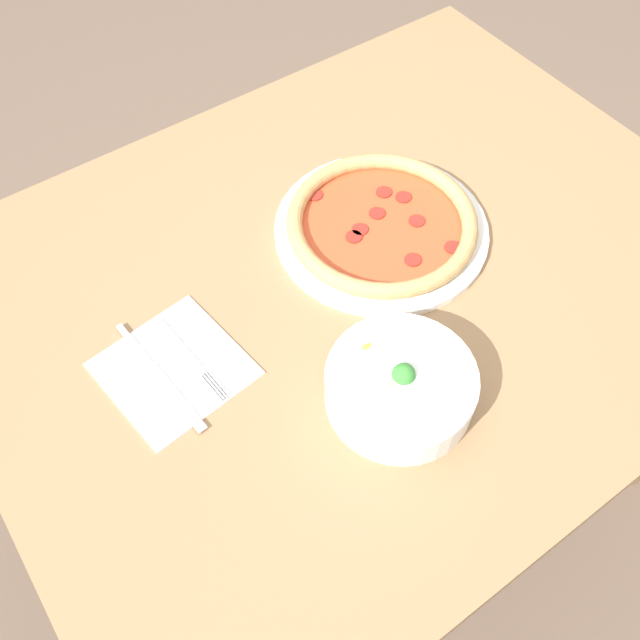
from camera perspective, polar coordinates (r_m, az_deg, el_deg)
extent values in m
plane|color=brown|center=(1.74, 2.16, -11.54)|extent=(8.00, 8.00, 0.00)
cube|color=#99724C|center=(1.12, 3.30, 3.42)|extent=(1.20, 0.95, 0.03)
cylinder|color=olive|center=(1.84, 8.37, 11.72)|extent=(0.06, 0.06, 0.71)
cylinder|color=olive|center=(1.56, -22.77, -4.66)|extent=(0.06, 0.06, 0.71)
cylinder|color=white|center=(1.16, 4.91, 7.21)|extent=(0.34, 0.34, 0.01)
torus|color=tan|center=(1.15, 4.97, 7.85)|extent=(0.31, 0.31, 0.03)
cylinder|color=#D14C28|center=(1.15, 4.94, 7.51)|extent=(0.27, 0.27, 0.01)
cylinder|color=maroon|center=(1.16, 7.75, 7.87)|extent=(0.03, 0.03, 0.00)
cylinder|color=maroon|center=(1.11, 7.44, 4.79)|extent=(0.03, 0.03, 0.00)
cylinder|color=maroon|center=(1.17, 4.59, 8.51)|extent=(0.03, 0.03, 0.00)
cylinder|color=maroon|center=(1.14, 3.21, 7.24)|extent=(0.03, 0.03, 0.00)
cylinder|color=maroon|center=(1.19, 6.69, 9.74)|extent=(0.03, 0.03, 0.00)
cylinder|color=maroon|center=(1.13, 2.72, 6.67)|extent=(0.03, 0.03, 0.00)
cylinder|color=maroon|center=(1.19, -0.43, 9.97)|extent=(0.03, 0.03, 0.00)
cylinder|color=maroon|center=(1.13, 10.57, 5.74)|extent=(0.03, 0.03, 0.00)
cylinder|color=maroon|center=(1.20, 5.13, 10.15)|extent=(0.03, 0.03, 0.00)
cylinder|color=white|center=(0.96, 6.43, -5.35)|extent=(0.20, 0.20, 0.06)
torus|color=white|center=(0.94, 6.57, -4.59)|extent=(0.20, 0.20, 0.01)
ellipsoid|color=tan|center=(0.96, 8.65, -4.16)|extent=(0.04, 0.03, 0.02)
ellipsoid|color=tan|center=(0.96, 4.57, -2.95)|extent=(0.04, 0.04, 0.02)
ellipsoid|color=tan|center=(0.93, 6.28, -5.79)|extent=(0.04, 0.04, 0.02)
ellipsoid|color=tan|center=(0.97, 9.24, -2.89)|extent=(0.04, 0.03, 0.02)
ellipsoid|color=tan|center=(0.93, 5.78, -5.37)|extent=(0.02, 0.03, 0.02)
ellipsoid|color=#998466|center=(0.94, 5.66, -5.42)|extent=(0.04, 0.03, 0.02)
sphere|color=#388433|center=(0.94, 6.70, -4.37)|extent=(0.03, 0.03, 0.03)
ellipsoid|color=yellow|center=(0.96, 3.72, -2.38)|extent=(0.04, 0.02, 0.02)
cube|color=white|center=(1.02, -11.61, -3.84)|extent=(0.20, 0.20, 0.00)
cube|color=silver|center=(1.04, -11.09, -2.05)|extent=(0.02, 0.12, 0.00)
cube|color=silver|center=(0.99, -8.73, -5.45)|extent=(0.01, 0.05, 0.00)
cube|color=silver|center=(0.99, -8.53, -5.32)|extent=(0.01, 0.05, 0.00)
cube|color=silver|center=(1.00, -8.32, -5.19)|extent=(0.01, 0.05, 0.00)
cube|color=silver|center=(1.00, -8.12, -5.05)|extent=(0.01, 0.05, 0.00)
cube|color=silver|center=(1.05, -14.62, -1.96)|extent=(0.02, 0.09, 0.01)
cube|color=silver|center=(1.00, -11.43, -6.05)|extent=(0.02, 0.13, 0.00)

